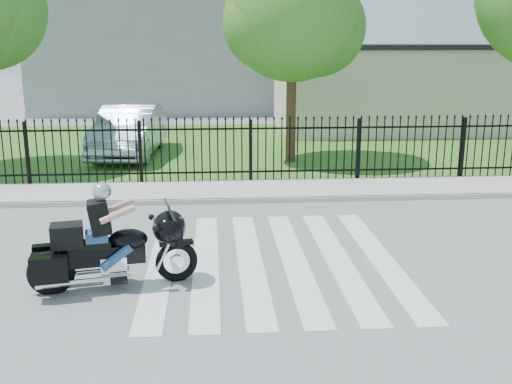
{
  "coord_description": "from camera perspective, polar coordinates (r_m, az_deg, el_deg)",
  "views": [
    {
      "loc": [
        -1.05,
        -10.17,
        3.9
      ],
      "look_at": [
        -0.21,
        1.17,
        1.0
      ],
      "focal_mm": 42.0,
      "sensor_mm": 36.0,
      "label": 1
    }
  ],
  "objects": [
    {
      "name": "tree_mid",
      "position": [
        19.36,
        3.48,
        16.56
      ],
      "size": [
        4.2,
        4.2,
        6.78
      ],
      "color": "#382316",
      "rests_on": "ground"
    },
    {
      "name": "building_low",
      "position": [
        27.47,
        13.0,
        9.47
      ],
      "size": [
        10.0,
        6.0,
        3.5
      ],
      "primitive_type": "cube",
      "color": "beige",
      "rests_on": "ground"
    },
    {
      "name": "iron_fence",
      "position": [
        16.48,
        -0.52,
        3.83
      ],
      "size": [
        26.0,
        0.04,
        1.8
      ],
      "color": "black",
      "rests_on": "ground"
    },
    {
      "name": "sidewalk",
      "position": [
        15.69,
        -0.27,
        0.14
      ],
      "size": [
        40.0,
        2.0,
        0.12
      ],
      "primitive_type": "cube",
      "color": "#ADAAA3",
      "rests_on": "ground"
    },
    {
      "name": "motorcycle_rider",
      "position": [
        9.86,
        -13.85,
        -4.86
      ],
      "size": [
        2.68,
        1.21,
        1.79
      ],
      "rotation": [
        0.0,
        0.0,
        0.19
      ],
      "color": "black",
      "rests_on": "ground"
    },
    {
      "name": "crosswalk",
      "position": [
        10.94,
        1.56,
        -6.54
      ],
      "size": [
        5.0,
        5.5,
        0.01
      ],
      "primitive_type": null,
      "color": "silver",
      "rests_on": "ground"
    },
    {
      "name": "building_tall",
      "position": [
        36.29,
        -7.67,
        17.52
      ],
      "size": [
        15.0,
        10.0,
        12.0
      ],
      "primitive_type": "cube",
      "color": "gray",
      "rests_on": "ground"
    },
    {
      "name": "building_low_roof",
      "position": [
        27.38,
        13.22,
        13.32
      ],
      "size": [
        10.2,
        6.2,
        0.2
      ],
      "primitive_type": "cube",
      "color": "black",
      "rests_on": "building_low"
    },
    {
      "name": "grass_strip",
      "position": [
        22.54,
        -1.51,
        4.37
      ],
      "size": [
        40.0,
        12.0,
        0.02
      ],
      "primitive_type": "cube",
      "color": "#2B5E20",
      "rests_on": "ground"
    },
    {
      "name": "parked_car",
      "position": [
        20.98,
        -11.97,
        5.72
      ],
      "size": [
        2.2,
        5.32,
        1.71
      ],
      "primitive_type": "imported",
      "rotation": [
        0.0,
        0.0,
        -0.08
      ],
      "color": "#94A6BA",
      "rests_on": "grass_strip"
    },
    {
      "name": "curb",
      "position": [
        14.72,
        -0.0,
        -0.81
      ],
      "size": [
        40.0,
        0.12,
        0.12
      ],
      "primitive_type": "cube",
      "color": "#ADAAA3",
      "rests_on": "ground"
    },
    {
      "name": "ground",
      "position": [
        10.95,
        1.56,
        -6.57
      ],
      "size": [
        120.0,
        120.0,
        0.0
      ],
      "primitive_type": "plane",
      "color": "slate",
      "rests_on": "ground"
    }
  ]
}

